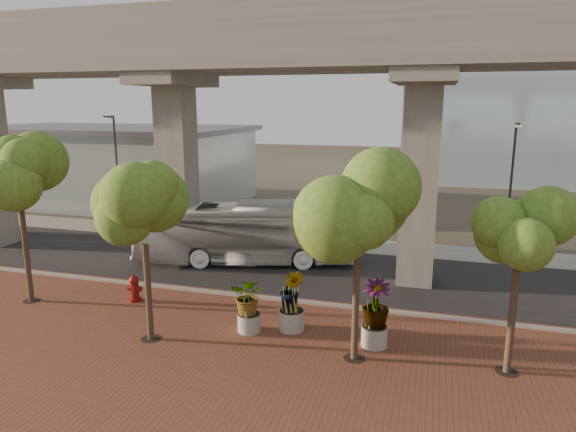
% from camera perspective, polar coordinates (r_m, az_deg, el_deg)
% --- Properties ---
extents(ground, '(160.00, 160.00, 0.00)m').
position_cam_1_polar(ground, '(23.87, -1.07, -7.61)').
color(ground, '#393329').
rests_on(ground, ground).
extents(brick_plaza, '(70.00, 13.00, 0.06)m').
position_cam_1_polar(brick_plaza, '(17.06, -9.44, -16.26)').
color(brick_plaza, brown).
rests_on(brick_plaza, ground).
extents(asphalt_road, '(90.00, 8.00, 0.04)m').
position_cam_1_polar(asphalt_road, '(25.68, 0.27, -6.11)').
color(asphalt_road, black).
rests_on(asphalt_road, ground).
extents(curb_strip, '(70.00, 0.25, 0.16)m').
position_cam_1_polar(curb_strip, '(22.07, -2.64, -9.11)').
color(curb_strip, gray).
rests_on(curb_strip, ground).
extents(far_sidewalk, '(90.00, 3.00, 0.06)m').
position_cam_1_polar(far_sidewalk, '(30.77, 3.10, -2.96)').
color(far_sidewalk, gray).
rests_on(far_sidewalk, ground).
extents(transit_viaduct, '(72.00, 5.60, 12.40)m').
position_cam_1_polar(transit_viaduct, '(24.37, 0.29, 10.32)').
color(transit_viaduct, gray).
rests_on(transit_viaduct, ground).
extents(station_pavilion, '(23.00, 13.00, 6.30)m').
position_cam_1_polar(station_pavilion, '(46.24, -19.22, 5.55)').
color(station_pavilion, '#A1B4B9').
rests_on(station_pavilion, ground).
extents(transit_bus, '(11.69, 5.37, 3.17)m').
position_cam_1_polar(transit_bus, '(26.70, -4.72, -1.92)').
color(transit_bus, silver).
rests_on(transit_bus, ground).
extents(fire_hydrant, '(0.58, 0.52, 1.16)m').
position_cam_1_polar(fire_hydrant, '(22.56, -16.69, -7.69)').
color(fire_hydrant, maroon).
rests_on(fire_hydrant, ground).
extents(planter_front, '(1.88, 1.88, 2.07)m').
position_cam_1_polar(planter_front, '(18.70, -4.37, -9.13)').
color(planter_front, gray).
rests_on(planter_front, ground).
extents(planter_right, '(2.19, 2.19, 2.34)m').
position_cam_1_polar(planter_right, '(17.77, 9.69, -9.90)').
color(planter_right, '#AEA99E').
rests_on(planter_right, ground).
extents(planter_left, '(2.10, 2.10, 2.31)m').
position_cam_1_polar(planter_left, '(18.73, 0.40, -8.57)').
color(planter_left, gray).
rests_on(planter_left, ground).
extents(street_tree_far_west, '(3.86, 3.86, 6.89)m').
position_cam_1_polar(street_tree_far_west, '(23.18, -27.79, 3.52)').
color(street_tree_far_west, '#4D3B2C').
rests_on(street_tree_far_west, ground).
extents(street_tree_near_west, '(3.75, 3.75, 6.27)m').
position_cam_1_polar(street_tree_near_west, '(17.75, -15.77, 0.34)').
color(street_tree_near_west, '#4D3B2C').
rests_on(street_tree_near_west, ground).
extents(street_tree_near_east, '(3.99, 3.99, 6.91)m').
position_cam_1_polar(street_tree_near_east, '(15.73, 7.86, 1.18)').
color(street_tree_near_east, '#4D3B2C').
rests_on(street_tree_near_east, ground).
extents(street_tree_far_east, '(3.13, 3.13, 5.63)m').
position_cam_1_polar(street_tree_far_east, '(16.40, 24.34, -2.58)').
color(street_tree_far_east, '#4D3B2C').
rests_on(street_tree_far_east, ground).
extents(streetlamp_west, '(0.37, 1.08, 7.43)m').
position_cam_1_polar(streetlamp_west, '(33.36, -18.57, 5.16)').
color(streetlamp_west, '#333238').
rests_on(streetlamp_west, ground).
extents(streetlamp_east, '(0.36, 1.04, 7.18)m').
position_cam_1_polar(streetlamp_east, '(29.32, 23.58, 3.58)').
color(streetlamp_east, '#2B2A2E').
rests_on(streetlamp_east, ground).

